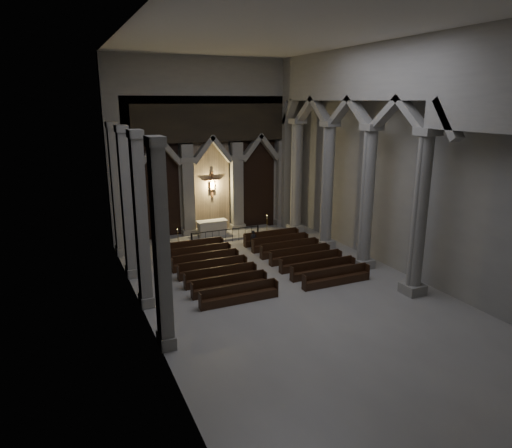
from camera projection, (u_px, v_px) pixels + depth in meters
The scene contains 11 objects.
room at pixel (293, 137), 20.56m from camera, with size 24.00×24.10×12.00m.
sanctuary_wall at pixel (212, 140), 30.99m from camera, with size 14.00×0.77×12.00m.
right_arcade at pixel (374, 128), 23.83m from camera, with size 1.00×24.00×12.00m.
left_pilasters at pixel (133, 214), 21.96m from camera, with size 0.60×13.00×8.03m.
sanctuary_step at pixel (218, 236), 31.87m from camera, with size 8.50×2.60×0.15m, color gray.
altar at pixel (212, 228), 31.56m from camera, with size 2.08×0.83×1.05m.
altar_rail at pixel (226, 234), 30.40m from camera, with size 4.78×0.09×0.94m.
candle_stand_left at pixel (178, 243), 29.43m from camera, with size 0.21×0.21×1.24m.
candle_stand_right at pixel (267, 229), 32.23m from camera, with size 0.24×0.24×1.43m.
pews at pixel (258, 263), 25.86m from camera, with size 9.29×8.08×0.87m.
worshipper at pixel (253, 240), 29.08m from camera, with size 0.45×0.29×1.22m, color black.
Camera 1 is at (-10.02, -18.38, 9.19)m, focal length 32.00 mm.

